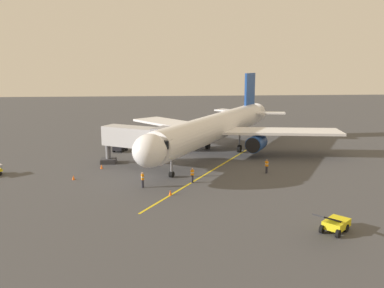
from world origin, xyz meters
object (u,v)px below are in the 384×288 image
(ground_crew_wing_walker, at_px, (192,175))
(belt_loader_portside, at_px, (335,223))
(airplane, at_px, (217,127))
(safety_cone_nose_right, at_px, (102,167))
(tug_starboard_side, at_px, (120,147))
(safety_cone_wing_port, at_px, (73,177))
(safety_cone_nose_left, at_px, (170,192))
(ground_crew_loader, at_px, (267,166))
(jet_bridge, at_px, (144,139))
(ground_crew_marshaller, at_px, (143,180))

(ground_crew_wing_walker, height_order, belt_loader_portside, belt_loader_portside)
(airplane, relative_size, belt_loader_portside, 8.68)
(belt_loader_portside, bearing_deg, airplane, -79.71)
(airplane, distance_m, safety_cone_nose_right, 17.69)
(ground_crew_wing_walker, distance_m, tug_starboard_side, 19.96)
(belt_loader_portside, distance_m, safety_cone_nose_right, 30.06)
(tug_starboard_side, bearing_deg, safety_cone_nose_right, 82.13)
(belt_loader_portside, distance_m, safety_cone_wing_port, 28.87)
(tug_starboard_side, xyz_separation_m, safety_cone_nose_left, (-6.90, 21.70, -0.43))
(ground_crew_loader, height_order, tug_starboard_side, ground_crew_loader)
(safety_cone_nose_left, bearing_deg, jet_bridge, -75.43)
(jet_bridge, xyz_separation_m, safety_cone_wing_port, (7.92, 4.97, -3.49))
(airplane, xyz_separation_m, belt_loader_portside, (-5.21, 28.69, -3.29))
(belt_loader_portside, height_order, safety_cone_nose_left, belt_loader_portside)
(jet_bridge, height_order, safety_cone_wing_port, jet_bridge)
(safety_cone_nose_right, bearing_deg, ground_crew_loader, 169.20)
(ground_crew_wing_walker, xyz_separation_m, belt_loader_portside, (-10.02, 14.42, -0.17))
(safety_cone_nose_left, bearing_deg, tug_starboard_side, -72.35)
(belt_loader_portside, height_order, tug_starboard_side, belt_loader_portside)
(airplane, bearing_deg, safety_cone_nose_right, 24.41)
(airplane, distance_m, belt_loader_portside, 29.34)
(belt_loader_portside, bearing_deg, ground_crew_marshaller, -40.19)
(ground_crew_wing_walker, distance_m, belt_loader_portside, 17.56)
(belt_loader_portside, bearing_deg, ground_crew_loader, -87.81)
(ground_crew_loader, height_order, belt_loader_portside, belt_loader_portside)
(ground_crew_marshaller, relative_size, ground_crew_wing_walker, 1.00)
(belt_loader_portside, distance_m, safety_cone_nose_left, 16.27)
(ground_crew_wing_walker, relative_size, safety_cone_nose_right, 3.11)
(ground_crew_wing_walker, distance_m, safety_cone_wing_port, 13.70)
(jet_bridge, relative_size, ground_crew_loader, 6.29)
(ground_crew_loader, distance_m, tug_starboard_side, 23.65)
(ground_crew_wing_walker, bearing_deg, safety_cone_nose_left, 57.95)
(ground_crew_loader, bearing_deg, belt_loader_portside, 92.19)
(ground_crew_marshaller, xyz_separation_m, ground_crew_wing_walker, (-5.46, -1.34, 0.00))
(ground_crew_marshaller, relative_size, ground_crew_loader, 1.00)
(jet_bridge, distance_m, ground_crew_loader, 15.72)
(ground_crew_marshaller, relative_size, safety_cone_wing_port, 3.11)
(ground_crew_loader, distance_m, safety_cone_nose_left, 14.05)
(ground_crew_loader, height_order, safety_cone_wing_port, ground_crew_loader)
(ground_crew_marshaller, bearing_deg, safety_cone_nose_left, 135.76)
(ground_crew_marshaller, relative_size, belt_loader_portside, 0.41)
(belt_loader_portside, bearing_deg, safety_cone_nose_left, -39.19)
(ground_crew_marshaller, height_order, safety_cone_nose_right, ground_crew_marshaller)
(safety_cone_nose_right, bearing_deg, ground_crew_wing_walker, 146.90)
(ground_crew_marshaller, height_order, tug_starboard_side, ground_crew_marshaller)
(ground_crew_loader, relative_size, safety_cone_wing_port, 3.11)
(jet_bridge, distance_m, safety_cone_nose_right, 6.40)
(airplane, distance_m, ground_crew_loader, 12.31)
(safety_cone_nose_left, height_order, safety_cone_wing_port, same)
(ground_crew_loader, xyz_separation_m, belt_loader_portside, (-0.68, 17.67, -0.17))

